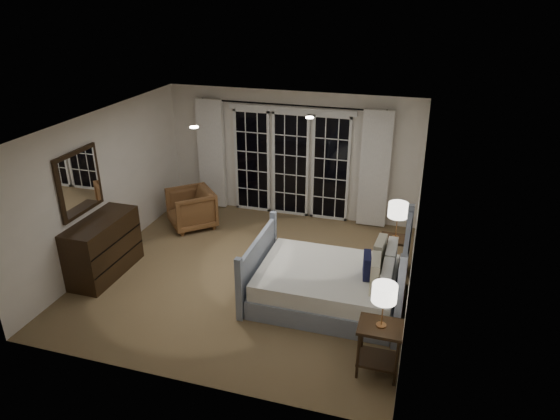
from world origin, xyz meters
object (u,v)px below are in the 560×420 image
(nightstand_right, at_px, (394,249))
(lamp_right, at_px, (398,210))
(bed, at_px, (331,283))
(armchair, at_px, (191,209))
(lamp_left, at_px, (384,294))
(nightstand_left, at_px, (379,342))
(dresser, at_px, (103,247))

(nightstand_right, distance_m, lamp_right, 0.69)
(bed, xyz_separation_m, nightstand_right, (0.79, 1.17, 0.07))
(armchair, bearing_deg, lamp_right, 38.92)
(nightstand_right, xyz_separation_m, armchair, (-3.87, 0.57, -0.02))
(bed, xyz_separation_m, lamp_left, (0.83, -1.29, 0.80))
(lamp_left, bearing_deg, nightstand_left, 26.57)
(nightstand_left, xyz_separation_m, dresser, (-4.48, 1.04, 0.03))
(nightstand_left, height_order, lamp_right, lamp_right)
(lamp_left, bearing_deg, bed, 122.77)
(armchair, bearing_deg, dresser, -58.60)
(nightstand_left, relative_size, lamp_right, 1.13)
(lamp_right, bearing_deg, lamp_left, -89.15)
(nightstand_left, distance_m, dresser, 4.60)
(bed, bearing_deg, dresser, -176.15)
(armchair, bearing_deg, lamp_left, 9.59)
(nightstand_right, height_order, armchair, armchair)
(lamp_right, relative_size, armchair, 0.74)
(lamp_left, distance_m, dresser, 4.64)
(lamp_right, height_order, armchair, lamp_right)
(nightstand_left, relative_size, lamp_left, 1.23)
(nightstand_right, bearing_deg, nightstand_left, -89.15)
(lamp_left, bearing_deg, lamp_right, 90.85)
(nightstand_left, xyz_separation_m, nightstand_right, (-0.04, 2.45, -0.06))
(nightstand_right, relative_size, lamp_left, 1.08)
(nightstand_right, height_order, lamp_left, lamp_left)
(bed, xyz_separation_m, lamp_right, (0.79, 1.17, 0.76))
(bed, distance_m, lamp_right, 1.60)
(lamp_left, xyz_separation_m, dresser, (-4.48, 1.04, -0.65))
(bed, distance_m, nightstand_left, 1.54)
(nightstand_right, height_order, dresser, dresser)
(nightstand_left, height_order, armchair, armchair)
(bed, height_order, nightstand_right, bed)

